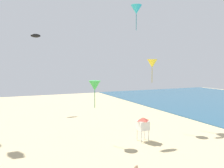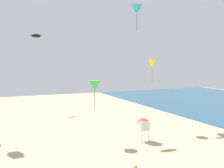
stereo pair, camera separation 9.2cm
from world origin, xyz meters
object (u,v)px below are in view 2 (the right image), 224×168
object	(u,v)px
kite_cyan_delta	(137,10)
kite_green_delta	(95,86)
lifeguard_stand	(143,124)
kite_yellow_delta	(152,64)
kite_black_parafoil	(36,36)

from	to	relation	value
kite_cyan_delta	kite_green_delta	world-z (taller)	kite_cyan_delta
kite_cyan_delta	kite_green_delta	xyz separation A→B (m)	(-9.11, -7.16, -10.29)
lifeguard_stand	kite_yellow_delta	size ratio (longest dim) A/B	0.86
kite_cyan_delta	kite_yellow_delta	distance (m)	9.43
kite_green_delta	kite_black_parafoil	size ratio (longest dim) A/B	1.68
kite_cyan_delta	kite_yellow_delta	size ratio (longest dim) A/B	1.22
lifeguard_stand	kite_black_parafoil	world-z (taller)	kite_black_parafoil
lifeguard_stand	kite_black_parafoil	bearing A→B (deg)	126.35
lifeguard_stand	kite_yellow_delta	bearing A→B (deg)	64.85
kite_black_parafoil	kite_green_delta	bearing A→B (deg)	-80.71
kite_cyan_delta	kite_yellow_delta	bearing A→B (deg)	-96.01
lifeguard_stand	kite_cyan_delta	bearing A→B (deg)	81.98
kite_cyan_delta	kite_yellow_delta	world-z (taller)	kite_cyan_delta
kite_yellow_delta	kite_black_parafoil	xyz separation A→B (m)	(-12.09, 19.51, 5.14)
kite_green_delta	kite_black_parafoil	bearing A→B (deg)	99.29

